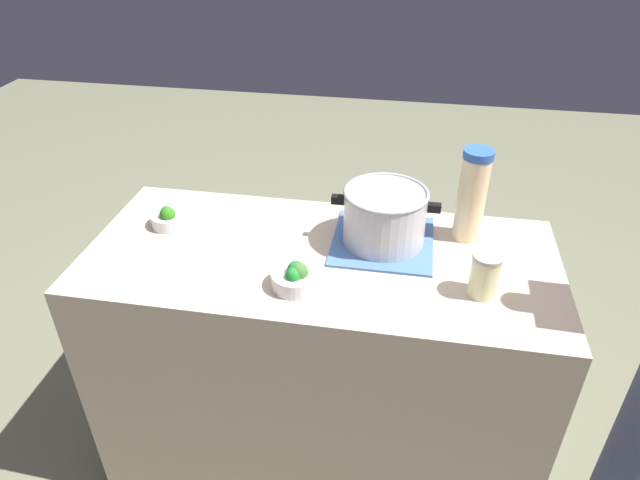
# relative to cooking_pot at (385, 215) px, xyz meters

# --- Properties ---
(ground_plane) EXTENTS (8.00, 8.00, 0.00)m
(ground_plane) POSITION_rel_cooking_pot_xyz_m (-0.18, -0.10, -1.00)
(ground_plane) COLOR #6E6F56
(counter_slab) EXTENTS (1.39, 0.62, 0.91)m
(counter_slab) POSITION_rel_cooking_pot_xyz_m (-0.18, -0.10, -0.55)
(counter_slab) COLOR #C0AB93
(counter_slab) RESTS_ON ground_plane
(dish_cloth) EXTENTS (0.30, 0.32, 0.01)m
(dish_cloth) POSITION_rel_cooking_pot_xyz_m (0.00, 0.00, -0.09)
(dish_cloth) COLOR #466BA7
(dish_cloth) RESTS_ON counter_slab
(cooking_pot) EXTENTS (0.32, 0.25, 0.17)m
(cooking_pot) POSITION_rel_cooking_pot_xyz_m (0.00, 0.00, 0.00)
(cooking_pot) COLOR #B7B7BC
(cooking_pot) RESTS_ON dish_cloth
(lemonade_pitcher) EXTENTS (0.09, 0.09, 0.29)m
(lemonade_pitcher) POSITION_rel_cooking_pot_xyz_m (0.25, 0.08, 0.05)
(lemonade_pitcher) COLOR beige
(lemonade_pitcher) RESTS_ON counter_slab
(mason_jar) EXTENTS (0.08, 0.08, 0.13)m
(mason_jar) POSITION_rel_cooking_pot_xyz_m (0.28, -0.21, -0.03)
(mason_jar) COLOR beige
(mason_jar) RESTS_ON counter_slab
(broccoli_bowl_front) EXTENTS (0.13, 0.13, 0.08)m
(broccoli_bowl_front) POSITION_rel_cooking_pot_xyz_m (-0.21, -0.26, -0.06)
(broccoli_bowl_front) COLOR silver
(broccoli_bowl_front) RESTS_ON counter_slab
(broccoli_bowl_center) EXTENTS (0.12, 0.12, 0.08)m
(broccoli_bowl_center) POSITION_rel_cooking_pot_xyz_m (-0.68, -0.02, -0.07)
(broccoli_bowl_center) COLOR silver
(broccoli_bowl_center) RESTS_ON counter_slab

